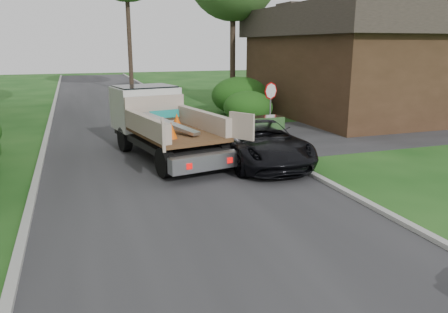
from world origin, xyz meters
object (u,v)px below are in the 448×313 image
stop_sign (271,98)px  house_right (356,60)px  black_pickup (257,141)px  flatbed_truck (157,118)px

stop_sign → house_right: (7.80, 5.00, 1.38)m
house_right → black_pickup: 13.25m
flatbed_truck → black_pickup: bearing=-50.7°
house_right → flatbed_truck: 14.35m
house_right → black_pickup: (-9.90, -8.47, -2.40)m
stop_sign → house_right: bearing=32.7°
black_pickup → flatbed_truck: bearing=142.2°
stop_sign → house_right: 9.37m
flatbed_truck → black_pickup: flatbed_truck is taller
stop_sign → flatbed_truck: bearing=-169.6°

